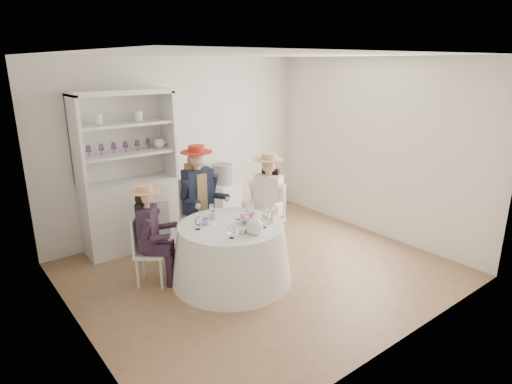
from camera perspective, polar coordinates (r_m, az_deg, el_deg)
ground at (r=5.71m, az=0.63°, el=-10.36°), size 4.50×4.50×0.00m
ceiling at (r=5.07m, az=0.73°, el=17.85°), size 4.50×4.50×0.00m
wall_back at (r=6.87m, az=-9.89°, el=6.06°), size 4.50×0.00×4.50m
wall_front at (r=3.94m, az=19.22°, el=-2.87°), size 4.50×0.00×4.50m
wall_left at (r=4.25m, az=-23.68°, el=-1.93°), size 0.00×4.50×4.50m
wall_right at (r=6.84m, az=15.62°, el=5.63°), size 0.00×4.50×4.50m
tea_table at (r=5.33m, az=-3.28°, el=-8.09°), size 1.49×1.49×0.74m
hutch at (r=6.39m, az=-16.51°, el=-0.24°), size 1.52×0.96×2.27m
side_table at (r=7.18m, az=-4.45°, el=-1.54°), size 0.53×0.53×0.70m
hatbox at (r=7.03m, az=-4.55°, el=2.42°), size 0.44×0.44×0.33m
guest_left at (r=5.27m, az=-13.98°, el=-4.88°), size 0.54×0.52×1.26m
guest_mid at (r=5.98m, az=-7.62°, el=-0.19°), size 0.55×0.58×1.54m
guest_right at (r=5.96m, az=1.58°, el=-0.78°), size 0.61×0.55×1.43m
spare_chair at (r=5.98m, az=-13.00°, el=-4.57°), size 0.50×0.50×0.88m
teacup_a at (r=5.19m, az=-6.71°, el=-4.01°), size 0.10×0.10×0.07m
teacup_b at (r=5.36m, az=-5.82°, el=-3.32°), size 0.07×0.07×0.06m
teacup_c at (r=5.41m, az=-1.35°, el=-3.02°), size 0.09×0.09×0.07m
flower_bowl at (r=5.23m, az=-1.01°, el=-3.83°), size 0.26×0.26×0.05m
flower_arrangement at (r=5.18m, az=-1.16°, el=-3.25°), size 0.20×0.20×0.07m
table_teapot at (r=4.88m, az=-0.22°, el=-4.63°), size 0.28×0.20×0.21m
sandwich_plate at (r=4.90m, az=-1.58°, el=-5.47°), size 0.24×0.24×0.05m
cupcake_stand at (r=5.26m, az=1.57°, el=-3.08°), size 0.23×0.23×0.22m
stemware_set at (r=5.16m, az=-3.36°, el=-3.58°), size 0.86×0.83×0.15m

